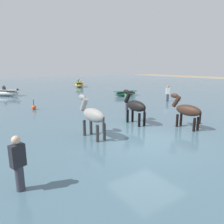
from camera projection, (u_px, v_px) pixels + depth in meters
ground_plane at (147, 146)px, 8.34m from camera, size 120.00×120.00×0.00m
water_surface at (60, 105)px, 16.38m from camera, size 90.00×90.00×0.26m
horse_lead_black at (135, 107)px, 10.46m from camera, size 0.52×1.80×1.96m
horse_trailing_dark_bay at (187, 111)px, 9.70m from camera, size 0.51×1.71×1.86m
horse_flank_grey at (93, 116)px, 8.40m from camera, size 0.59×1.83×1.99m
boat_distant_east at (4, 93)px, 20.92m from camera, size 3.11×3.30×1.10m
boat_distant_west at (125, 93)px, 20.85m from camera, size 2.58×1.01×0.47m
boat_near_port at (79, 84)px, 30.24m from camera, size 2.45×3.48×1.18m
person_onlooker_right at (19, 167)px, 4.77m from camera, size 0.37×0.29×1.63m
person_spectator_far at (168, 94)px, 17.45m from camera, size 0.38×0.35×1.63m
person_onlooker_left at (127, 101)px, 13.87m from camera, size 0.37×0.30×1.63m
channel_buoy at (34, 107)px, 14.07m from camera, size 0.31×0.31×0.71m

